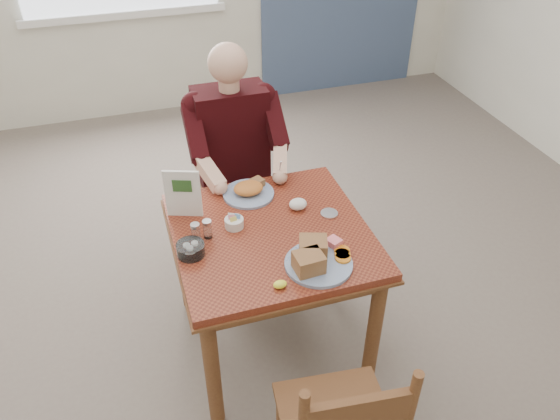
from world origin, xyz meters
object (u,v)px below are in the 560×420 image
object	(u,v)px
table	(271,249)
near_plate	(316,258)
diner	(235,147)
far_plate	(249,190)
chair_far	(234,187)

from	to	relation	value
table	near_plate	xyz separation A→B (m)	(0.12, -0.28, 0.15)
table	near_plate	distance (m)	0.34
table	diner	bearing A→B (deg)	90.00
diner	far_plate	size ratio (longest dim) A/B	3.99
chair_far	near_plate	world-z (taller)	chair_far
table	chair_far	xyz separation A→B (m)	(0.00, 0.80, -0.16)
table	diner	xyz separation A→B (m)	(0.00, 0.71, 0.17)
table	far_plate	size ratio (longest dim) A/B	2.65
chair_far	diner	world-z (taller)	diner
far_plate	diner	bearing A→B (deg)	86.92
table	chair_far	world-z (taller)	chair_far
diner	near_plate	world-z (taller)	diner
table	chair_far	size ratio (longest dim) A/B	0.97
diner	near_plate	size ratio (longest dim) A/B	4.23
table	chair_far	distance (m)	0.81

